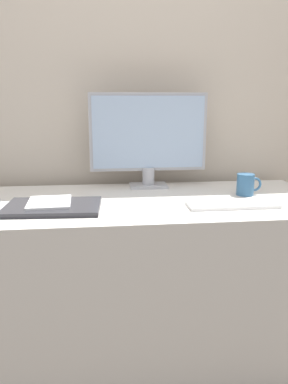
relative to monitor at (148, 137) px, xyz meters
name	(u,v)px	position (x,y,z in m)	size (l,w,h in m)	color
wall_back	(123,79)	(-0.10, 0.16, 0.26)	(3.60, 0.05, 2.40)	beige
desk	(131,283)	(-0.10, -0.23, -0.58)	(1.55, 0.61, 0.72)	silver
monitor	(148,137)	(0.00, 0.00, 0.00)	(0.52, 0.11, 0.42)	#B7B7BC
keyboard	(232,205)	(0.27, -0.36, -0.22)	(0.33, 0.11, 0.01)	silver
laptop	(53,207)	(-0.39, -0.33, -0.22)	(0.35, 0.24, 0.02)	#232328
ereader	(49,202)	(-0.40, -0.31, -0.20)	(0.16, 0.18, 0.01)	white
coffee_mug	(246,185)	(0.38, -0.20, -0.18)	(0.10, 0.07, 0.09)	#336089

